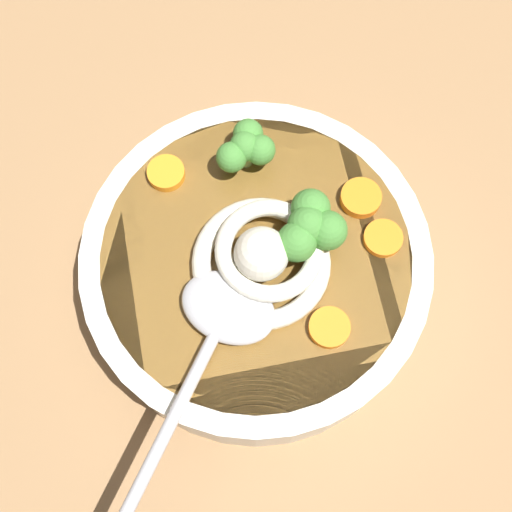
# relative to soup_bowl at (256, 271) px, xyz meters

# --- Properties ---
(table_slab) EXTENTS (1.24, 1.24, 0.04)m
(table_slab) POSITION_rel_soup_bowl_xyz_m (0.01, 0.03, -0.06)
(table_slab) COLOR #936D47
(table_slab) RESTS_ON ground
(soup_bowl) EXTENTS (0.23, 0.23, 0.06)m
(soup_bowl) POSITION_rel_soup_bowl_xyz_m (0.00, 0.00, 0.00)
(soup_bowl) COLOR silver
(soup_bowl) RESTS_ON table_slab
(noodle_pile) EXTENTS (0.10, 0.09, 0.04)m
(noodle_pile) POSITION_rel_soup_bowl_xyz_m (-0.00, -0.01, 0.04)
(noodle_pile) COLOR silver
(noodle_pile) RESTS_ON soup_bowl
(soup_spoon) EXTENTS (0.18, 0.07, 0.02)m
(soup_spoon) POSITION_rel_soup_bowl_xyz_m (-0.05, 0.01, 0.04)
(soup_spoon) COLOR #B7B7BC
(soup_spoon) RESTS_ON soup_bowl
(broccoli_floret_beside_noodles) EXTENTS (0.04, 0.03, 0.03)m
(broccoli_floret_beside_noodles) POSITION_rel_soup_bowl_xyz_m (0.07, 0.02, 0.05)
(broccoli_floret_beside_noodles) COLOR #7A9E60
(broccoli_floret_beside_noodles) RESTS_ON soup_bowl
(broccoli_floret_far) EXTENTS (0.05, 0.04, 0.04)m
(broccoli_floret_far) POSITION_rel_soup_bowl_xyz_m (0.02, -0.03, 0.06)
(broccoli_floret_far) COLOR #7A9E60
(broccoli_floret_far) RESTS_ON soup_bowl
(carrot_slice_beside_chili) EXTENTS (0.03, 0.03, 0.01)m
(carrot_slice_beside_chili) POSITION_rel_soup_bowl_xyz_m (0.05, -0.06, 0.04)
(carrot_slice_beside_chili) COLOR orange
(carrot_slice_beside_chili) RESTS_ON soup_bowl
(carrot_slice_extra_a) EXTENTS (0.03, 0.03, 0.01)m
(carrot_slice_extra_a) POSITION_rel_soup_bowl_xyz_m (0.03, -0.08, 0.03)
(carrot_slice_extra_a) COLOR orange
(carrot_slice_extra_a) RESTS_ON soup_bowl
(carrot_slice_right) EXTENTS (0.03, 0.03, 0.01)m
(carrot_slice_right) POSITION_rel_soup_bowl_xyz_m (-0.04, -0.05, 0.03)
(carrot_slice_right) COLOR orange
(carrot_slice_right) RESTS_ON soup_bowl
(carrot_slice_center) EXTENTS (0.02, 0.02, 0.01)m
(carrot_slice_center) POSITION_rel_soup_bowl_xyz_m (0.04, 0.07, 0.03)
(carrot_slice_center) COLOR orange
(carrot_slice_center) RESTS_ON soup_bowl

